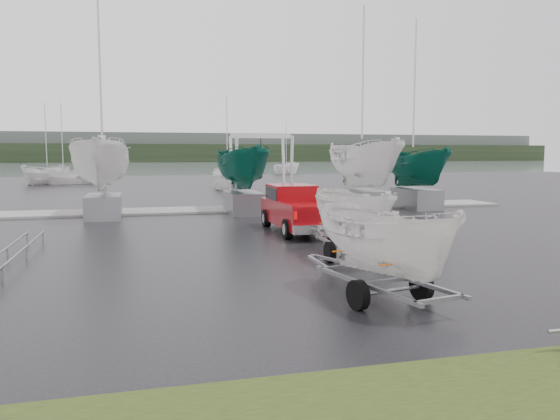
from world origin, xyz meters
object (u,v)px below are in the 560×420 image
object	(u,v)px
trailer_hitched	(355,171)
trailer_parked	(387,180)
boat_hoist	(261,161)
pickup_truck	(296,207)

from	to	relation	value
trailer_hitched	trailer_parked	world-z (taller)	trailer_hitched
trailer_hitched	boat_hoist	size ratio (longest dim) A/B	1.15
trailer_hitched	pickup_truck	bearing A→B (deg)	90.00
pickup_truck	trailer_parked	xyz separation A→B (m)	(-1.17, -10.56, 1.60)
pickup_truck	trailer_parked	size ratio (longest dim) A/B	1.16
trailer_parked	boat_hoist	size ratio (longest dim) A/B	1.13
pickup_truck	boat_hoist	bearing A→B (deg)	87.19
trailer_parked	boat_hoist	xyz separation A→B (m)	(1.66, 18.95, 0.14)
pickup_truck	trailer_parked	bearing A→B (deg)	-95.80
trailer_parked	boat_hoist	bearing A→B (deg)	73.40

